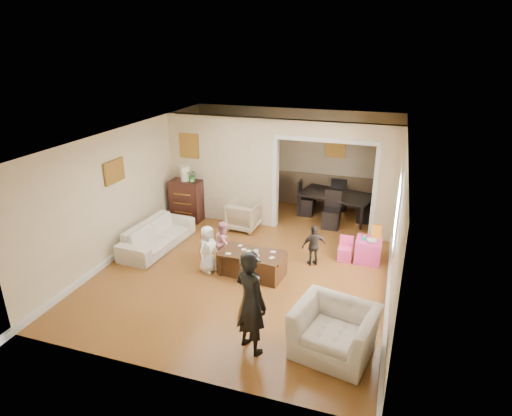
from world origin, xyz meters
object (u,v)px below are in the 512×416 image
(cyan_cup, at_px, (364,238))
(armchair_back, at_px, (243,216))
(table_lamp, at_px, (185,174))
(coffee_table, at_px, (252,263))
(coffee_cup, at_px, (256,252))
(dresser, at_px, (187,201))
(adult_person, at_px, (251,302))
(armchair_front, at_px, (334,331))
(child_toddler, at_px, (314,245))
(child_kneel_b, at_px, (224,242))
(sofa, at_px, (157,235))
(play_table, at_px, (368,250))
(dining_table, at_px, (335,206))
(child_kneel_a, at_px, (208,249))

(cyan_cup, bearing_deg, armchair_back, 164.27)
(table_lamp, height_order, coffee_table, table_lamp)
(coffee_cup, height_order, cyan_cup, cyan_cup)
(dresser, xyz_separation_m, adult_person, (3.08, -4.10, 0.28))
(armchair_front, bearing_deg, child_toddler, 118.73)
(child_kneel_b, bearing_deg, coffee_table, -125.68)
(sofa, relative_size, dresser, 1.87)
(armchair_back, distance_m, coffee_cup, 2.29)
(sofa, height_order, armchair_front, armchair_front)
(play_table, relative_size, dining_table, 0.28)
(coffee_table, bearing_deg, coffee_cup, -26.57)
(sofa, distance_m, armchair_back, 2.11)
(dresser, bearing_deg, sofa, -86.97)
(play_table, xyz_separation_m, child_kneel_a, (-2.93, -1.39, 0.23))
(coffee_table, relative_size, coffee_cup, 12.10)
(dining_table, distance_m, child_toddler, 2.60)
(adult_person, distance_m, child_kneel_a, 2.46)
(table_lamp, relative_size, child_kneel_b, 0.41)
(play_table, bearing_deg, armchair_front, -94.85)
(coffee_table, relative_size, child_kneel_a, 1.30)
(table_lamp, distance_m, play_table, 4.67)
(cyan_cup, xyz_separation_m, dining_table, (-0.89, 2.15, -0.21))
(adult_person, bearing_deg, coffee_table, -41.37)
(coffee_cup, bearing_deg, cyan_cup, 33.41)
(adult_person, bearing_deg, child_toddler, -67.21)
(dining_table, distance_m, child_kneel_b, 3.54)
(sofa, distance_m, table_lamp, 1.85)
(cyan_cup, height_order, dining_table, dining_table)
(sofa, distance_m, armchair_front, 4.71)
(sofa, xyz_separation_m, child_toddler, (3.37, 0.29, 0.14))
(armchair_back, height_order, armchair_front, armchair_front)
(coffee_cup, distance_m, dining_table, 3.55)
(armchair_front, relative_size, table_lamp, 3.09)
(armchair_front, height_order, cyan_cup, armchair_front)
(armchair_front, xyz_separation_m, adult_person, (-1.16, -0.30, 0.43))
(armchair_back, xyz_separation_m, dining_table, (1.99, 1.34, -0.01))
(play_table, distance_m, dining_table, 2.33)
(sofa, relative_size, cyan_cup, 24.35)
(adult_person, bearing_deg, armchair_back, -38.45)
(play_table, relative_size, child_toddler, 0.60)
(sofa, bearing_deg, cyan_cup, -76.27)
(dining_table, xyz_separation_m, child_toddler, (-0.05, -2.60, 0.11))
(table_lamp, bearing_deg, armchair_back, -1.89)
(sofa, bearing_deg, dining_table, -45.78)
(sofa, xyz_separation_m, cyan_cup, (4.31, 0.73, 0.24))
(cyan_cup, bearing_deg, dresser, 168.92)
(play_table, bearing_deg, coffee_table, -149.19)
(table_lamp, xyz_separation_m, dining_table, (3.51, 1.29, -0.91))
(armchair_back, distance_m, play_table, 3.07)
(table_lamp, relative_size, play_table, 0.71)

